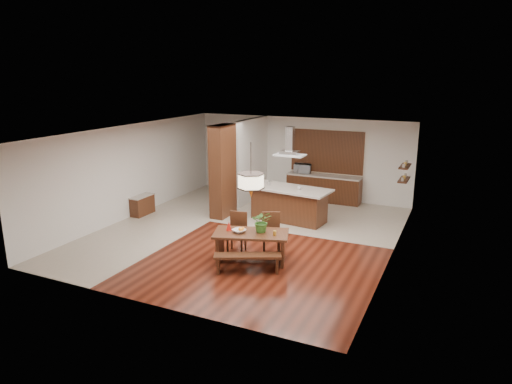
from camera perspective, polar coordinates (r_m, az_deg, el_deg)
The scene contains 25 objects.
room_shell at distance 12.48m, azimuth -1.25°, elevation 3.76°, with size 9.00×9.04×2.92m.
tile_hallway at distance 14.38m, azimuth -11.12°, elevation -3.51°, with size 2.50×9.00×0.01m, color #BAAD9B.
tile_kitchen at distance 14.80m, azimuth 7.43°, elevation -2.84°, with size 5.50×4.00×0.01m, color #BAAD9B.
soffit_band at distance 12.35m, azimuth -1.27°, elevation 7.51°, with size 8.00×9.00×0.02m, color #3C1D0F.
partition_pier at distance 14.28m, azimuth -4.18°, elevation 2.60°, with size 0.45×1.00×2.90m, color black.
partition_stub at distance 16.11m, azimuth -0.56°, elevation 4.02°, with size 0.18×2.40×2.90m, color silver.
hallway_console at distance 15.07m, azimuth -14.01°, elevation -1.61°, with size 0.37×0.88×0.63m, color black.
hallway_doorway at distance 17.72m, azimuth -2.84°, elevation 3.66°, with size 1.10×0.20×2.10m, color black.
rear_counter at distance 16.31m, azimuth 8.45°, elevation 0.49°, with size 2.60×0.62×0.95m.
kitchen_window at distance 16.30m, azimuth 8.88°, elevation 5.04°, with size 2.60×0.08×1.50m, color brown.
shelf_lower at distance 14.02m, azimuth 18.00°, elevation 1.48°, with size 0.26×0.90×0.04m, color black.
shelf_upper at distance 13.94m, azimuth 18.13°, elevation 3.08°, with size 0.26×0.90×0.04m, color black.
dining_table at distance 10.98m, azimuth -0.61°, elevation -6.03°, with size 1.95×1.39×0.74m.
dining_bench at distance 10.52m, azimuth -1.05°, elevation -8.91°, with size 1.53×0.33×0.43m, color black, non-canonical shape.
dining_chair_left at distance 11.55m, azimuth -2.45°, elevation -5.14°, with size 0.45×0.45×1.02m, color black, non-canonical shape.
dining_chair_right at distance 11.45m, azimuth 1.93°, elevation -5.28°, with size 0.46×0.46×1.04m, color black, non-canonical shape.
pendant_lantern at distance 10.50m, azimuth -0.64°, elevation 2.70°, with size 0.64×0.64×1.31m, color beige, non-canonical shape.
foliage_plant at distance 10.86m, azimuth 0.74°, elevation -3.70°, with size 0.47×0.41×0.53m, color #346822.
fruit_bowl at distance 10.92m, azimuth -2.12°, elevation -4.86°, with size 0.31×0.31×0.08m, color beige.
napkin_cone at distance 11.04m, azimuth -3.41°, elevation -4.24°, with size 0.14×0.14×0.22m, color #AD170C.
gold_ornament at distance 10.71m, azimuth 2.36°, elevation -5.15°, with size 0.08×0.08×0.11m, color gold.
kitchen_island at distance 14.00m, azimuth 4.12°, elevation -1.47°, with size 2.67×1.41×1.06m.
range_hood at distance 13.60m, azimuth 4.28°, elevation 6.34°, with size 0.90×0.55×0.87m, color silver, non-canonical shape.
island_cup at distance 13.64m, azimuth 5.43°, elevation 0.51°, with size 0.12×0.12×0.09m, color silver.
microwave at distance 16.44m, azimuth 5.83°, elevation 2.96°, with size 0.59×0.40×0.33m, color silver.
Camera 1 is at (5.39, -11.01, 4.41)m, focal length 32.00 mm.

